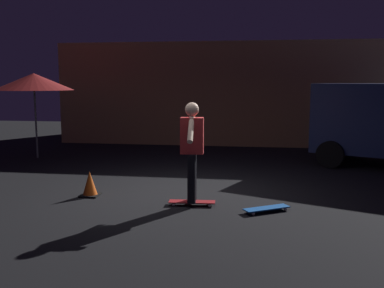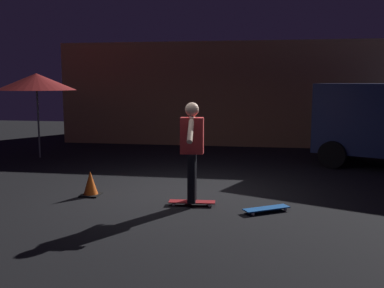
# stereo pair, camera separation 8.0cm
# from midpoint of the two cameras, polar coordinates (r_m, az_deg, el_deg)

# --- Properties ---
(ground_plane) EXTENTS (28.00, 28.00, 0.00)m
(ground_plane) POSITION_cam_midpoint_polar(r_m,az_deg,el_deg) (8.09, -1.76, -6.77)
(ground_plane) COLOR black
(low_building) EXTENTS (11.77, 3.92, 3.35)m
(low_building) POSITION_cam_midpoint_polar(r_m,az_deg,el_deg) (16.06, 5.75, 6.63)
(low_building) COLOR tan
(low_building) RESTS_ON ground_plane
(patio_umbrella) EXTENTS (2.10, 2.10, 2.30)m
(patio_umbrella) POSITION_cam_midpoint_polar(r_m,az_deg,el_deg) (12.66, -20.02, 7.60)
(patio_umbrella) COLOR slate
(patio_umbrella) RESTS_ON ground_plane
(skateboard_ridden) EXTENTS (0.79, 0.27, 0.07)m
(skateboard_ridden) POSITION_cam_midpoint_polar(r_m,az_deg,el_deg) (7.49, -0.31, -7.56)
(skateboard_ridden) COLOR #AD1E23
(skateboard_ridden) RESTS_ON ground_plane
(skateboard_spare) EXTENTS (0.77, 0.58, 0.07)m
(skateboard_spare) POSITION_cam_midpoint_polar(r_m,az_deg,el_deg) (7.22, 9.36, -8.26)
(skateboard_spare) COLOR #1959B2
(skateboard_spare) RESTS_ON ground_plane
(skater) EXTENTS (0.40, 0.99, 1.67)m
(skater) POSITION_cam_midpoint_polar(r_m,az_deg,el_deg) (7.29, -0.31, -0.10)
(skater) COLOR black
(skater) RESTS_ON skateboard_ridden
(traffic_cone) EXTENTS (0.34, 0.34, 0.46)m
(traffic_cone) POSITION_cam_midpoint_polar(r_m,az_deg,el_deg) (8.27, -13.39, -5.15)
(traffic_cone) COLOR black
(traffic_cone) RESTS_ON ground_plane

